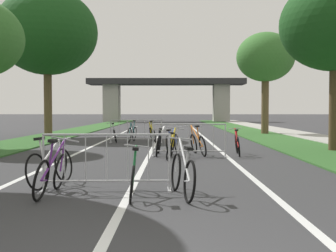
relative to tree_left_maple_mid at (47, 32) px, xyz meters
name	(u,v)px	position (x,y,z in m)	size (l,w,h in m)	color
grass_verge_left	(74,132)	(0.23, 5.17, -5.73)	(2.74, 61.07, 0.05)	#2D5B26
grass_verge_right	(248,132)	(12.04, 5.17, -5.73)	(2.74, 61.07, 0.05)	#2D5B26
sidewalk_path_right	(285,131)	(14.50, 5.17, -5.71)	(2.18, 61.07, 0.08)	#9E9B93
lane_stripe_center	(157,139)	(6.14, -2.15, -5.75)	(0.14, 35.33, 0.01)	silver
lane_stripe_right_lane	(207,139)	(8.63, -2.15, -5.75)	(0.14, 35.33, 0.01)	silver
lane_stripe_left_lane	(108,139)	(3.64, -2.15, -5.75)	(0.14, 35.33, 0.01)	silver
overpass_bridge	(166,92)	(6.14, 30.65, -1.88)	(19.96, 3.80, 5.47)	#2D2D30
tree_left_maple_mid	(47,32)	(0.00, 0.00, 0.00)	(5.52, 5.52, 8.12)	brown
tree_right_oak_mid	(335,25)	(12.64, -8.20, -1.27)	(3.86, 3.86, 6.14)	#4C3823
tree_right_oak_near	(265,58)	(12.56, 2.48, -1.10)	(3.51, 3.51, 6.20)	brown
crowd_barrier_nearest	(107,162)	(5.70, -15.57, -5.23)	(2.36, 0.53, 1.05)	#ADADB2
crowd_barrier_second	(189,140)	(7.42, -9.94, -5.23)	(2.37, 0.57, 1.05)	#ADADB2
crowd_barrier_third	(136,131)	(5.26, -4.30, -5.23)	(2.35, 0.47, 1.05)	#ADADB2
bicycle_silver_0	(183,174)	(7.07, -16.07, -5.37)	(0.49, 1.75, 0.99)	black
bicycle_yellow_1	(153,134)	(5.98, -3.88, -5.38)	(0.64, 1.67, 0.99)	black
bicycle_blue_2	(173,144)	(6.91, -9.47, -5.38)	(0.57, 1.73, 0.93)	black
bicycle_black_3	(159,144)	(6.45, -9.53, -5.40)	(0.43, 1.58, 0.88)	black
bicycle_red_4	(237,144)	(9.03, -9.46, -5.39)	(0.44, 1.72, 0.89)	black
bicycle_orange_5	(198,144)	(7.73, -9.48, -5.38)	(0.73, 1.76, 1.02)	black
bicycle_purple_6	(52,173)	(4.82, -16.00, -5.37)	(0.52, 1.72, 1.00)	black
bicycle_green_7	(133,176)	(6.23, -16.15, -5.40)	(0.44, 1.58, 0.88)	black
bicycle_white_8	(50,166)	(4.53, -15.10, -5.37)	(0.57, 1.67, 0.97)	black
bicycle_teal_9	(132,134)	(5.02, -3.71, -5.37)	(0.44, 1.64, 1.01)	black
bicycle_silver_10	(115,134)	(4.23, -3.87, -5.40)	(0.67, 1.66, 0.95)	black
bicycle_yellow_11	(171,147)	(6.85, -10.45, -5.39)	(0.58, 1.60, 0.97)	black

